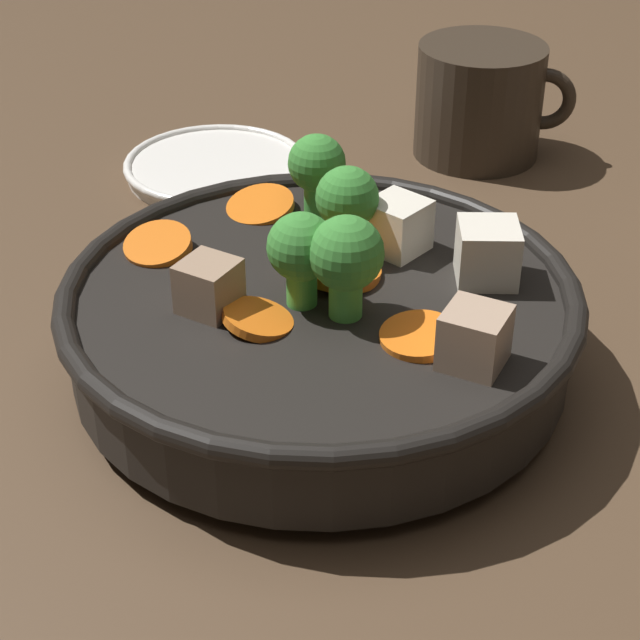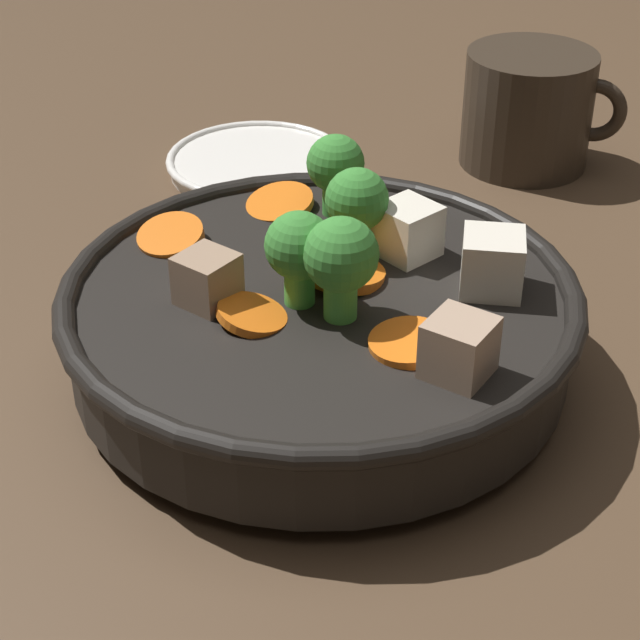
# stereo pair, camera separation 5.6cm
# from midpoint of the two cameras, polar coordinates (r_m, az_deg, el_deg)

# --- Properties ---
(ground_plane) EXTENTS (3.00, 3.00, 0.00)m
(ground_plane) POSITION_cam_midpoint_polar(r_m,az_deg,el_deg) (0.58, 2.77, -3.01)
(ground_plane) COLOR #4C3826
(stirfry_bowl) EXTENTS (0.27, 0.27, 0.11)m
(stirfry_bowl) POSITION_cam_midpoint_polar(r_m,az_deg,el_deg) (0.56, 2.96, 0.21)
(stirfry_bowl) COLOR black
(stirfry_bowl) RESTS_ON ground_plane
(side_saucer) EXTENTS (0.13, 0.13, 0.01)m
(side_saucer) POSITION_cam_midpoint_polar(r_m,az_deg,el_deg) (0.80, -1.35, 8.35)
(side_saucer) COLOR white
(side_saucer) RESTS_ON ground_plane
(dark_mug) EXTENTS (0.12, 0.09, 0.08)m
(dark_mug) POSITION_cam_midpoint_polar(r_m,az_deg,el_deg) (0.82, 13.07, 10.85)
(dark_mug) COLOR #33281E
(dark_mug) RESTS_ON ground_plane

